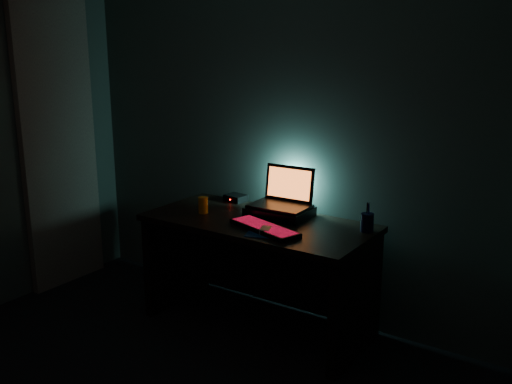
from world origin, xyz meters
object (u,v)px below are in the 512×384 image
at_px(pen_cup, 367,223).
at_px(juice_glass, 203,205).
at_px(router, 236,198).
at_px(mouse, 266,230).
at_px(laptop, 284,197).
at_px(keyboard, 264,228).

bearing_deg(pen_cup, juice_glass, -166.91).
bearing_deg(router, pen_cup, 0.36).
relative_size(mouse, pen_cup, 0.86).
distance_m(laptop, juice_glass, 0.55).
bearing_deg(router, mouse, -33.61).
height_order(mouse, pen_cup, pen_cup).
bearing_deg(mouse, router, 119.54).
bearing_deg(pen_cup, mouse, -142.95).
xyz_separation_m(pen_cup, juice_glass, (-1.08, -0.25, -0.00)).
height_order(laptop, pen_cup, laptop).
height_order(laptop, router, laptop).
bearing_deg(juice_glass, mouse, -11.87).
bearing_deg(router, keyboard, -32.93).
distance_m(keyboard, mouse, 0.05).
xyz_separation_m(keyboard, router, (-0.55, 0.45, 0.01)).
height_order(mouse, router, router).
height_order(keyboard, mouse, mouse).
xyz_separation_m(laptop, keyboard, (0.08, -0.36, -0.10)).
distance_m(laptop, keyboard, 0.39).
relative_size(laptop, juice_glass, 3.49).
relative_size(keyboard, juice_glass, 4.75).
distance_m(laptop, router, 0.48).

